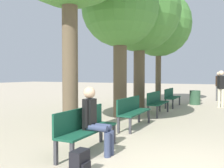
% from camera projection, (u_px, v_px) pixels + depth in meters
% --- Properties ---
extents(bench_row_0, '(0.42, 1.72, 0.88)m').
position_uv_depth(bench_row_0, '(85.00, 126.00, 4.95)').
color(bench_row_0, '#144733').
rests_on(bench_row_0, ground_plane).
extents(bench_row_1, '(0.42, 1.72, 0.88)m').
position_uv_depth(bench_row_1, '(132.00, 109.00, 7.31)').
color(bench_row_1, '#144733').
rests_on(bench_row_1, ground_plane).
extents(bench_row_2, '(0.42, 1.72, 0.88)m').
position_uv_depth(bench_row_2, '(157.00, 101.00, 9.68)').
color(bench_row_2, '#144733').
rests_on(bench_row_2, ground_plane).
extents(bench_row_3, '(0.42, 1.72, 0.88)m').
position_uv_depth(bench_row_3, '(171.00, 96.00, 12.05)').
color(bench_row_3, '#144733').
rests_on(bench_row_3, ground_plane).
extents(tree_row_1, '(2.79, 2.79, 5.35)m').
position_uv_depth(tree_row_1, '(120.00, 10.00, 8.99)').
color(tree_row_1, brown).
rests_on(tree_row_1, ground_plane).
extents(tree_row_2, '(3.58, 3.58, 6.14)m').
position_uv_depth(tree_row_2, '(139.00, 11.00, 10.86)').
color(tree_row_2, brown).
rests_on(tree_row_2, ground_plane).
extents(tree_row_3, '(3.58, 3.58, 6.14)m').
position_uv_depth(tree_row_3, '(159.00, 24.00, 13.72)').
color(tree_row_3, brown).
rests_on(tree_row_3, ground_plane).
extents(person_seated, '(0.61, 0.34, 1.31)m').
position_uv_depth(person_seated, '(95.00, 118.00, 4.84)').
color(person_seated, '#384260').
rests_on(person_seated, ground_plane).
extents(backpack, '(0.23, 0.31, 0.40)m').
position_uv_depth(backpack, '(80.00, 164.00, 3.77)').
color(backpack, black).
rests_on(backpack, ground_plane).
extents(pedestrian_mid, '(0.35, 0.29, 1.74)m').
position_uv_depth(pedestrian_mid, '(221.00, 86.00, 11.70)').
color(pedestrian_mid, beige).
rests_on(pedestrian_mid, ground_plane).
extents(pedestrian_far, '(0.35, 0.30, 1.73)m').
position_uv_depth(pedestrian_far, '(219.00, 84.00, 14.66)').
color(pedestrian_far, '#4C4C4C').
rests_on(pedestrian_far, ground_plane).
extents(trash_bin, '(0.54, 0.54, 0.73)m').
position_uv_depth(trash_bin, '(195.00, 98.00, 12.92)').
color(trash_bin, '#2D5138').
rests_on(trash_bin, ground_plane).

